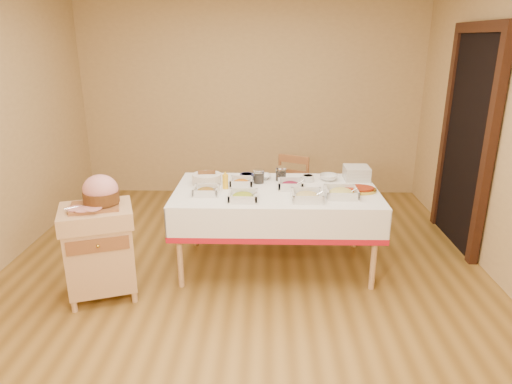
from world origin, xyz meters
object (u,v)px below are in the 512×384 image
ham_on_board (100,193)px  bread_basket (207,179)px  brass_platter (359,189)px  preserve_jar_left (259,177)px  mustard_bottle (225,181)px  dining_table (276,206)px  dining_chair (289,195)px  butcher_cart (100,247)px  preserve_jar_right (281,174)px  plate_stack (357,173)px

ham_on_board → bread_basket: (0.75, 0.68, -0.08)m
bread_basket → brass_platter: 1.39m
preserve_jar_left → mustard_bottle: 0.35m
ham_on_board → brass_platter: size_ratio=1.26×
dining_table → bread_basket: (-0.64, 0.13, 0.21)m
preserve_jar_left → dining_table: bearing=-48.3°
mustard_bottle → dining_chair: bearing=52.2°
ham_on_board → mustard_bottle: (0.94, 0.55, -0.06)m
brass_platter → mustard_bottle: bearing=177.3°
dining_chair → brass_platter: dining_chair is taller
ham_on_board → mustard_bottle: 1.09m
dining_table → preserve_jar_left: preserve_jar_left is taller
dining_table → preserve_jar_left: (-0.16, 0.18, 0.22)m
butcher_cart → mustard_bottle: bearing=30.8°
bread_basket → dining_table: bearing=-11.8°
ham_on_board → preserve_jar_right: ham_on_board is taller
mustard_bottle → brass_platter: bearing=-2.7°
preserve_jar_left → bread_basket: size_ratio=0.48×
butcher_cart → dining_chair: size_ratio=0.93×
preserve_jar_left → plate_stack: 0.94m
butcher_cart → preserve_jar_right: (1.49, 0.84, 0.38)m
dining_table → mustard_bottle: bearing=179.4°
dining_table → brass_platter: 0.75m
dining_table → preserve_jar_left: bearing=131.7°
preserve_jar_left → brass_platter: size_ratio=0.42×
preserve_jar_left → brass_platter: preserve_jar_left is taller
butcher_cart → ham_on_board: bearing=38.1°
butcher_cart → preserve_jar_left: bearing=30.8°
dining_table → butcher_cart: (-1.44, -0.58, -0.15)m
butcher_cart → mustard_bottle: size_ratio=4.81×
dining_chair → mustard_bottle: bearing=-127.8°
butcher_cart → mustard_bottle: 1.20m
preserve_jar_left → dining_chair: bearing=62.9°
dining_chair → preserve_jar_right: preserve_jar_right is taller
ham_on_board → bread_basket: ham_on_board is taller
preserve_jar_right → dining_chair: bearing=78.8°
brass_platter → preserve_jar_right: bearing=155.0°
bread_basket → brass_platter: bread_basket is taller
dining_chair → plate_stack: size_ratio=3.62×
plate_stack → preserve_jar_left: bearing=-172.1°
ham_on_board → mustard_bottle: size_ratio=2.40×
dining_chair → preserve_jar_right: bearing=-101.2°
dining_table → ham_on_board: (-1.40, -0.55, 0.29)m
preserve_jar_left → preserve_jar_right: 0.23m
dining_chair → mustard_bottle: size_ratio=5.19×
dining_table → brass_platter: (0.73, -0.05, 0.18)m
ham_on_board → preserve_jar_left: ham_on_board is taller
ham_on_board → dining_table: bearing=21.4°
preserve_jar_right → plate_stack: preserve_jar_right is taller
dining_chair → plate_stack: plate_stack is taller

